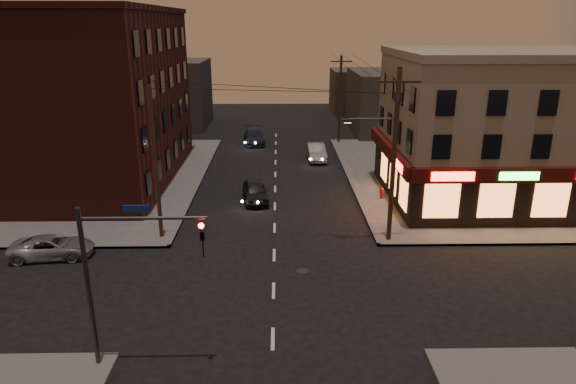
{
  "coord_description": "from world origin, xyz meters",
  "views": [
    {
      "loc": [
        0.28,
        -22.16,
        12.42
      ],
      "look_at": [
        0.81,
        5.58,
        3.2
      ],
      "focal_mm": 32.0,
      "sensor_mm": 36.0,
      "label": 1
    }
  ],
  "objects_px": {
    "sedan_mid": "(316,152)",
    "sedan_far": "(254,136)",
    "sedan_near": "(255,191)",
    "suv_cross": "(52,247)",
    "fire_hydrant": "(382,193)"
  },
  "relations": [
    {
      "from": "sedan_mid",
      "to": "sedan_far",
      "type": "relative_size",
      "value": 0.88
    },
    {
      "from": "sedan_far",
      "to": "sedan_near",
      "type": "bearing_deg",
      "value": -93.61
    },
    {
      "from": "sedan_near",
      "to": "sedan_far",
      "type": "height_order",
      "value": "sedan_far"
    },
    {
      "from": "sedan_near",
      "to": "sedan_mid",
      "type": "relative_size",
      "value": 0.92
    },
    {
      "from": "sedan_near",
      "to": "sedan_mid",
      "type": "distance_m",
      "value": 12.8
    },
    {
      "from": "sedan_near",
      "to": "sedan_mid",
      "type": "xyz_separation_m",
      "value": [
        5.25,
        11.67,
        0.03
      ]
    },
    {
      "from": "suv_cross",
      "to": "sedan_far",
      "type": "bearing_deg",
      "value": -26.11
    },
    {
      "from": "sedan_near",
      "to": "sedan_mid",
      "type": "bearing_deg",
      "value": 57.81
    },
    {
      "from": "suv_cross",
      "to": "sedan_near",
      "type": "xyz_separation_m",
      "value": [
        10.84,
        9.21,
        0.11
      ]
    },
    {
      "from": "sedan_mid",
      "to": "fire_hydrant",
      "type": "height_order",
      "value": "sedan_mid"
    },
    {
      "from": "sedan_mid",
      "to": "sedan_far",
      "type": "bearing_deg",
      "value": 127.61
    },
    {
      "from": "sedan_far",
      "to": "suv_cross",
      "type": "bearing_deg",
      "value": -115.95
    },
    {
      "from": "sedan_near",
      "to": "sedan_mid",
      "type": "height_order",
      "value": "sedan_mid"
    },
    {
      "from": "sedan_mid",
      "to": "suv_cross",
      "type": "bearing_deg",
      "value": -131.15
    },
    {
      "from": "suv_cross",
      "to": "sedan_near",
      "type": "distance_m",
      "value": 14.22
    }
  ]
}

